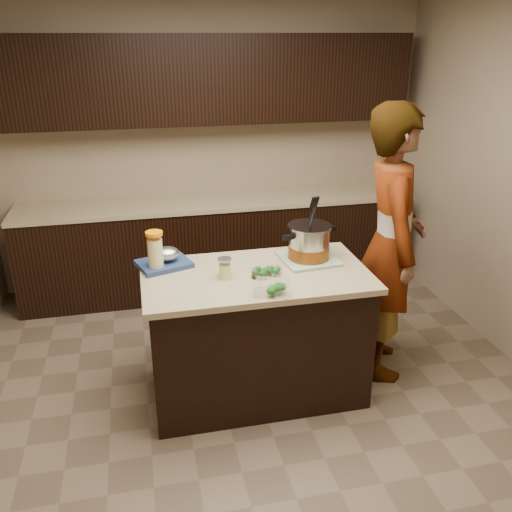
{
  "coord_description": "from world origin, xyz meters",
  "views": [
    {
      "loc": [
        -0.7,
        -3.09,
        2.34
      ],
      "look_at": [
        0.0,
        0.0,
        1.02
      ],
      "focal_mm": 38.0,
      "sensor_mm": 36.0,
      "label": 1
    }
  ],
  "objects_px": {
    "island": "(256,333)",
    "person": "(391,245)",
    "stock_pot": "(309,244)",
    "lemonade_pitcher": "(155,253)"
  },
  "relations": [
    {
      "from": "island",
      "to": "person",
      "type": "height_order",
      "value": "person"
    },
    {
      "from": "stock_pot",
      "to": "person",
      "type": "bearing_deg",
      "value": -19.7
    },
    {
      "from": "stock_pot",
      "to": "lemonade_pitcher",
      "type": "distance_m",
      "value": 1.02
    },
    {
      "from": "island",
      "to": "lemonade_pitcher",
      "type": "distance_m",
      "value": 0.86
    },
    {
      "from": "lemonade_pitcher",
      "to": "person",
      "type": "xyz_separation_m",
      "value": [
        1.6,
        -0.07,
        -0.05
      ]
    },
    {
      "from": "stock_pot",
      "to": "person",
      "type": "relative_size",
      "value": 0.22
    },
    {
      "from": "island",
      "to": "stock_pot",
      "type": "height_order",
      "value": "stock_pot"
    },
    {
      "from": "island",
      "to": "lemonade_pitcher",
      "type": "relative_size",
      "value": 5.48
    },
    {
      "from": "stock_pot",
      "to": "person",
      "type": "distance_m",
      "value": 0.59
    },
    {
      "from": "island",
      "to": "stock_pot",
      "type": "bearing_deg",
      "value": 18.66
    }
  ]
}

